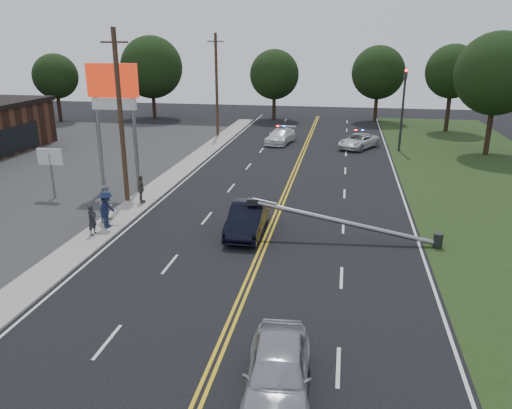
% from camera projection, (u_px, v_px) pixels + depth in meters
% --- Properties ---
extents(ground, '(120.00, 120.00, 0.00)m').
position_uv_depth(ground, '(232.00, 320.00, 17.40)').
color(ground, black).
rests_on(ground, ground).
extents(sidewalk, '(1.80, 70.00, 0.12)m').
position_uv_depth(sidewalk, '(126.00, 212.00, 28.14)').
color(sidewalk, '#9E998F').
rests_on(sidewalk, ground).
extents(centerline_yellow, '(0.36, 80.00, 0.00)m').
position_uv_depth(centerline_yellow, '(273.00, 222.00, 26.74)').
color(centerline_yellow, gold).
rests_on(centerline_yellow, ground).
extents(pylon_sign, '(3.20, 0.35, 8.00)m').
position_uv_depth(pylon_sign, '(113.00, 97.00, 30.37)').
color(pylon_sign, gray).
rests_on(pylon_sign, ground).
extents(small_sign, '(1.60, 0.14, 3.10)m').
position_uv_depth(small_sign, '(50.00, 161.00, 30.23)').
color(small_sign, gray).
rests_on(small_sign, ground).
extents(traffic_signal, '(0.28, 0.41, 7.05)m').
position_uv_depth(traffic_signal, '(403.00, 103.00, 42.73)').
color(traffic_signal, '#2D2D30').
rests_on(traffic_signal, ground).
extents(fallen_streetlight, '(9.36, 0.44, 1.91)m').
position_uv_depth(fallen_streetlight, '(354.00, 224.00, 23.89)').
color(fallen_streetlight, '#2D2D30').
rests_on(fallen_streetlight, ground).
extents(utility_pole_mid, '(1.60, 0.28, 10.00)m').
position_uv_depth(utility_pole_mid, '(121.00, 118.00, 28.57)').
color(utility_pole_mid, '#382619').
rests_on(utility_pole_mid, ground).
extents(utility_pole_far, '(1.60, 0.28, 10.00)m').
position_uv_depth(utility_pole_far, '(217.00, 85.00, 49.13)').
color(utility_pole_far, '#382619').
rests_on(utility_pole_far, ground).
extents(tree_4, '(5.18, 5.18, 7.89)m').
position_uv_depth(tree_4, '(55.00, 76.00, 58.31)').
color(tree_4, black).
rests_on(tree_4, ground).
extents(tree_5, '(7.46, 7.46, 9.91)m').
position_uv_depth(tree_5, '(152.00, 67.00, 60.64)').
color(tree_5, black).
rests_on(tree_5, ground).
extents(tree_6, '(5.90, 5.90, 8.35)m').
position_uv_depth(tree_6, '(274.00, 75.00, 59.83)').
color(tree_6, black).
rests_on(tree_6, ground).
extents(tree_7, '(6.18, 6.18, 8.81)m').
position_uv_depth(tree_7, '(378.00, 73.00, 58.29)').
color(tree_7, black).
rests_on(tree_7, ground).
extents(tree_8, '(5.54, 5.54, 9.00)m').
position_uv_depth(tree_8, '(453.00, 72.00, 51.59)').
color(tree_8, black).
rests_on(tree_8, ground).
extents(tree_9, '(6.71, 6.71, 10.08)m').
position_uv_depth(tree_9, '(497.00, 74.00, 40.51)').
color(tree_9, black).
rests_on(tree_9, ground).
extents(crashed_sedan, '(1.73, 4.70, 1.54)m').
position_uv_depth(crashed_sedan, '(247.00, 219.00, 25.07)').
color(crashed_sedan, black).
rests_on(crashed_sedan, ground).
extents(waiting_sedan, '(2.13, 4.59, 1.52)m').
position_uv_depth(waiting_sedan, '(278.00, 372.00, 13.48)').
color(waiting_sedan, '#A5A6AD').
rests_on(waiting_sedan, ground).
extents(emergency_a, '(4.17, 5.12, 1.30)m').
position_uv_depth(emergency_a, '(358.00, 141.00, 44.95)').
color(emergency_a, silver).
rests_on(emergency_a, ground).
extents(emergency_b, '(2.80, 5.08, 1.39)m').
position_uv_depth(emergency_b, '(281.00, 136.00, 47.08)').
color(emergency_b, white).
rests_on(emergency_b, ground).
extents(bystander_a, '(0.46, 0.62, 1.54)m').
position_uv_depth(bystander_a, '(92.00, 220.00, 24.56)').
color(bystander_a, '#24252C').
rests_on(bystander_a, sidewalk).
extents(bystander_b, '(0.84, 1.03, 1.96)m').
position_uv_depth(bystander_b, '(107.00, 203.00, 26.40)').
color(bystander_b, '#A3A3A7').
rests_on(bystander_b, sidewalk).
extents(bystander_c, '(0.76, 1.27, 1.94)m').
position_uv_depth(bystander_c, '(107.00, 209.00, 25.44)').
color(bystander_c, '#1B2544').
rests_on(bystander_c, sidewalk).
extents(bystander_d, '(0.59, 1.04, 1.68)m').
position_uv_depth(bystander_d, '(141.00, 189.00, 29.37)').
color(bystander_d, '#5D524A').
rests_on(bystander_d, sidewalk).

